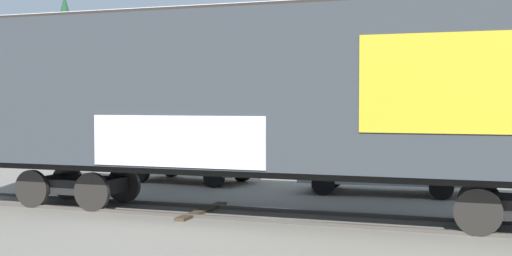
# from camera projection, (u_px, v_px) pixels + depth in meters

# --- Properties ---
(ground_plane) EXTENTS (260.00, 260.00, 0.00)m
(ground_plane) POSITION_uv_depth(u_px,v_px,m) (297.00, 218.00, 14.68)
(ground_plane) COLOR slate
(track) EXTENTS (60.00, 2.52, 0.08)m
(track) POSITION_uv_depth(u_px,v_px,m) (261.00, 214.00, 14.97)
(track) COLOR #4C4742
(track) RESTS_ON ground_plane
(freight_car) EXTENTS (16.40, 2.75, 4.78)m
(freight_car) POSITION_uv_depth(u_px,v_px,m) (276.00, 93.00, 14.73)
(freight_car) COLOR #33383D
(freight_car) RESTS_ON ground_plane
(flagpole) EXTENTS (0.93, 1.08, 8.54)m
(flagpole) POSITION_uv_depth(u_px,v_px,m) (456.00, 26.00, 23.56)
(flagpole) COLOR silver
(flagpole) RESTS_ON ground_plane
(hillside) EXTENTS (134.51, 38.26, 16.38)m
(hillside) POSITION_uv_depth(u_px,v_px,m) (453.00, 70.00, 77.36)
(hillside) COLOR silver
(hillside) RESTS_ON ground_plane
(parked_car_tan) EXTENTS (4.31, 2.45, 1.79)m
(parked_car_tan) POSITION_uv_depth(u_px,v_px,m) (191.00, 154.00, 21.32)
(parked_car_tan) COLOR #9E8966
(parked_car_tan) RESTS_ON ground_plane
(parked_car_silver) EXTENTS (4.73, 2.22, 1.62)m
(parked_car_silver) POSITION_uv_depth(u_px,v_px,m) (383.00, 164.00, 18.70)
(parked_car_silver) COLOR #B7BABF
(parked_car_silver) RESTS_ON ground_plane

